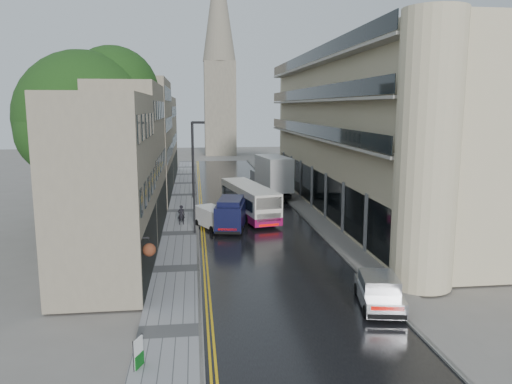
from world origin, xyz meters
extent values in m
plane|color=slate|center=(0.00, 0.00, 0.00)|extent=(200.00, 200.00, 0.00)
cube|color=black|center=(0.00, 27.50, 0.01)|extent=(9.00, 85.00, 0.02)
cube|color=gray|center=(-5.85, 27.50, 0.06)|extent=(2.70, 85.00, 0.12)
cube|color=slate|center=(5.40, 27.50, 0.06)|extent=(1.80, 85.00, 0.12)
imported|color=black|center=(-5.82, 21.99, 0.91)|extent=(0.64, 0.48, 1.58)
camera|label=1|loc=(-4.67, -17.38, 9.43)|focal=35.00mm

